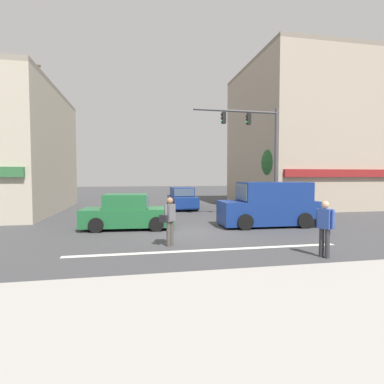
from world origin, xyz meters
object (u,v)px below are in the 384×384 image
at_px(traffic_light_mast, 260,144).
at_px(sedan_approaching_near, 182,199).
at_px(street_tree, 283,163).
at_px(van_waiting_far, 269,205).
at_px(sedan_crossing_leftbound, 128,213).
at_px(utility_pole_near_left, 29,137).
at_px(pedestrian_foreground_with_bag, 324,225).
at_px(pedestrian_mid_crossing, 169,218).

distance_m(traffic_light_mast, sedan_approaching_near, 7.72).
height_order(street_tree, van_waiting_far, street_tree).
xyz_separation_m(traffic_light_mast, sedan_approaching_near, (-3.47, 5.96, -3.46)).
bearing_deg(sedan_crossing_leftbound, utility_pole_near_left, 141.97).
xyz_separation_m(traffic_light_mast, pedestrian_foreground_with_bag, (-1.48, -7.97, -3.22)).
distance_m(sedan_crossing_leftbound, pedestrian_mid_crossing, 4.03).
bearing_deg(pedestrian_foreground_with_bag, van_waiting_far, 80.55).
bearing_deg(pedestrian_foreground_with_bag, sedan_crossing_leftbound, 133.59).
distance_m(street_tree, van_waiting_far, 7.37).
relative_size(traffic_light_mast, van_waiting_far, 1.33).
bearing_deg(utility_pole_near_left, pedestrian_foreground_with_bag, -42.63).
relative_size(sedan_crossing_leftbound, van_waiting_far, 0.91).
distance_m(sedan_approaching_near, pedestrian_foreground_with_bag, 14.07).
bearing_deg(van_waiting_far, sedan_crossing_leftbound, 175.77).
xyz_separation_m(street_tree, utility_pole_near_left, (-15.90, -1.14, 1.26)).
distance_m(traffic_light_mast, pedestrian_mid_crossing, 8.71).
relative_size(traffic_light_mast, pedestrian_foreground_with_bag, 3.71).
relative_size(street_tree, sedan_crossing_leftbound, 1.15).
bearing_deg(pedestrian_mid_crossing, sedan_approaching_near, 78.81).
bearing_deg(van_waiting_far, sedan_approaching_near, 109.18).
bearing_deg(street_tree, sedan_approaching_near, 159.50).
height_order(sedan_crossing_leftbound, sedan_approaching_near, same).
height_order(van_waiting_far, pedestrian_foreground_with_bag, van_waiting_far).
bearing_deg(sedan_approaching_near, street_tree, -20.50).
height_order(traffic_light_mast, pedestrian_foreground_with_bag, traffic_light_mast).
relative_size(traffic_light_mast, sedan_approaching_near, 1.51).
relative_size(sedan_approaching_near, pedestrian_mid_crossing, 2.46).
bearing_deg(utility_pole_near_left, street_tree, 4.08).
xyz_separation_m(van_waiting_far, pedestrian_foreground_with_bag, (-0.92, -5.55, -0.05)).
height_order(sedan_crossing_leftbound, pedestrian_mid_crossing, pedestrian_mid_crossing).
distance_m(traffic_light_mast, sedan_crossing_leftbound, 8.25).
bearing_deg(traffic_light_mast, utility_pole_near_left, 169.62).
xyz_separation_m(traffic_light_mast, pedestrian_mid_crossing, (-5.77, -5.67, -3.22)).
bearing_deg(pedestrian_mid_crossing, sedan_crossing_leftbound, 111.32).
xyz_separation_m(street_tree, sedan_approaching_near, (-6.72, 2.51, -2.62)).
distance_m(street_tree, utility_pole_near_left, 15.99).
relative_size(utility_pole_near_left, pedestrian_foreground_with_bag, 5.31).
xyz_separation_m(traffic_light_mast, sedan_crossing_leftbound, (-7.23, -1.92, -3.46)).
xyz_separation_m(sedan_crossing_leftbound, pedestrian_mid_crossing, (1.46, -3.75, 0.24)).
bearing_deg(traffic_light_mast, pedestrian_foreground_with_bag, -100.51).
xyz_separation_m(van_waiting_far, sedan_approaching_near, (-2.91, 8.38, -0.29)).
height_order(traffic_light_mast, pedestrian_mid_crossing, traffic_light_mast).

